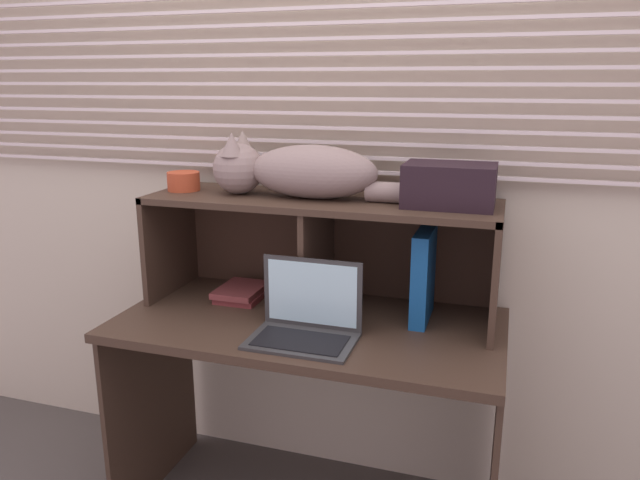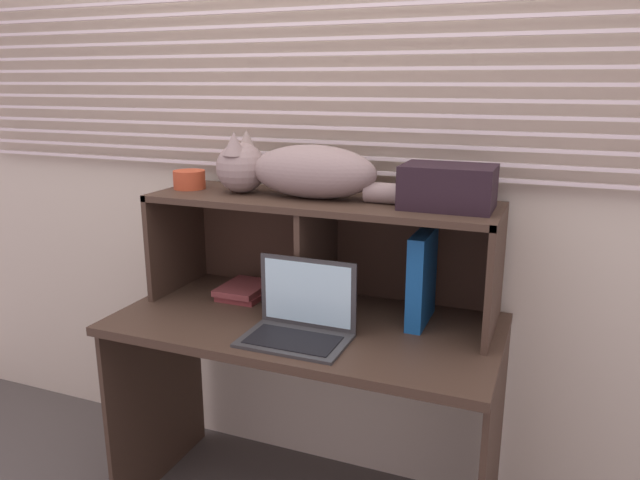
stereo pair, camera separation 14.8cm
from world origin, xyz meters
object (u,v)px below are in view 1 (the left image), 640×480
at_px(book_stack, 242,292).
at_px(laptop, 306,321).
at_px(binder_upright, 423,276).
at_px(cat, 295,171).
at_px(small_basket, 184,181).
at_px(storage_box, 449,185).

bearing_deg(book_stack, laptop, -37.80).
distance_m(laptop, binder_upright, 0.42).
xyz_separation_m(cat, laptop, (0.12, -0.26, -0.42)).
bearing_deg(cat, small_basket, 180.00).
xyz_separation_m(cat, storage_box, (0.51, 0.00, -0.02)).
bearing_deg(laptop, cat, 115.62).
bearing_deg(cat, laptop, -64.38).
xyz_separation_m(binder_upright, storage_box, (0.07, 0.00, 0.30)).
height_order(cat, binder_upright, cat).
height_order(laptop, storage_box, storage_box).
bearing_deg(small_basket, book_stack, 0.53).
bearing_deg(binder_upright, cat, 180.00).
distance_m(binder_upright, book_stack, 0.67).
xyz_separation_m(laptop, small_basket, (-0.55, 0.26, 0.37)).
height_order(book_stack, small_basket, small_basket).
xyz_separation_m(small_basket, storage_box, (0.94, 0.00, 0.03)).
height_order(cat, laptop, cat).
relative_size(laptop, book_stack, 1.52).
height_order(book_stack, storage_box, storage_box).
height_order(binder_upright, small_basket, small_basket).
bearing_deg(small_basket, cat, 0.00).
distance_m(cat, book_stack, 0.50).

